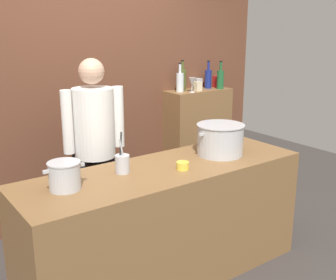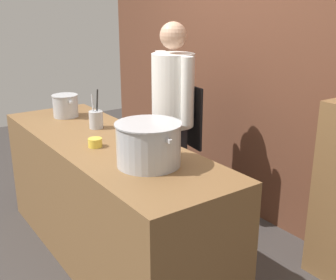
# 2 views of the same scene
# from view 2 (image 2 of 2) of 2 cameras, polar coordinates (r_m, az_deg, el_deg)

# --- Properties ---
(ground_plane) EXTENTS (8.00, 8.00, 0.00)m
(ground_plane) POSITION_cam_2_polar(r_m,az_deg,el_deg) (3.27, -7.87, -15.23)
(ground_plane) COLOR #383330
(brick_back_panel) EXTENTS (4.40, 0.10, 3.00)m
(brick_back_panel) POSITION_cam_2_polar(r_m,az_deg,el_deg) (3.60, 11.69, 13.10)
(brick_back_panel) COLOR brown
(brick_back_panel) RESTS_ON ground_plane
(prep_counter) EXTENTS (2.22, 0.70, 0.90)m
(prep_counter) POSITION_cam_2_polar(r_m,az_deg,el_deg) (3.05, -8.23, -8.14)
(prep_counter) COLOR brown
(prep_counter) RESTS_ON ground_plane
(chef) EXTENTS (0.53, 0.38, 1.66)m
(chef) POSITION_cam_2_polar(r_m,az_deg,el_deg) (3.40, 0.75, 4.05)
(chef) COLOR black
(chef) RESTS_ON ground_plane
(stockpot_large) EXTENTS (0.44, 0.38, 0.25)m
(stockpot_large) POSITION_cam_2_polar(r_m,az_deg,el_deg) (2.39, -2.66, -0.56)
(stockpot_large) COLOR #B7BABF
(stockpot_large) RESTS_ON prep_counter
(stockpot_small) EXTENTS (0.27, 0.21, 0.18)m
(stockpot_small) POSITION_cam_2_polar(r_m,az_deg,el_deg) (3.55, -13.77, 4.55)
(stockpot_small) COLOR #B7BABF
(stockpot_small) RESTS_ON prep_counter
(utensil_crock) EXTENTS (0.10, 0.10, 0.29)m
(utensil_crock) POSITION_cam_2_polar(r_m,az_deg,el_deg) (3.17, -9.75, 2.81)
(utensil_crock) COLOR #B7BABF
(utensil_crock) RESTS_ON prep_counter
(butter_jar) EXTENTS (0.09, 0.09, 0.06)m
(butter_jar) POSITION_cam_2_polar(r_m,az_deg,el_deg) (2.76, -9.87, -0.34)
(butter_jar) COLOR yellow
(butter_jar) RESTS_ON prep_counter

